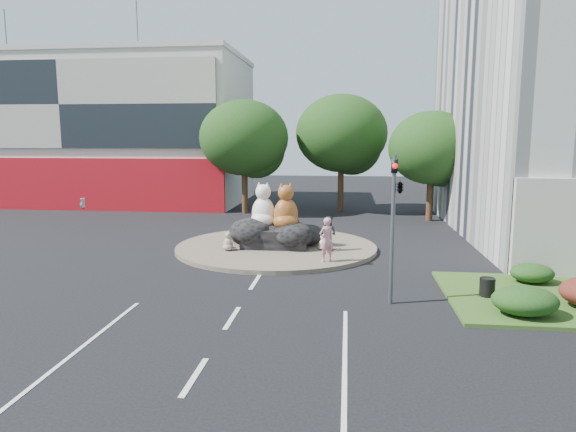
% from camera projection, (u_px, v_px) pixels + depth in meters
% --- Properties ---
extents(ground, '(120.00, 120.00, 0.00)m').
position_uv_depth(ground, '(232.00, 318.00, 15.95)').
color(ground, black).
rests_on(ground, ground).
extents(roundabout_island, '(10.00, 10.00, 0.20)m').
position_uv_depth(roundabout_island, '(276.00, 247.00, 25.75)').
color(roundabout_island, brown).
rests_on(roundabout_island, ground).
extents(rock_plinth, '(3.20, 2.60, 0.90)m').
position_uv_depth(rock_plinth, '(276.00, 236.00, 25.66)').
color(rock_plinth, black).
rests_on(rock_plinth, roundabout_island).
extents(shophouse_block, '(25.20, 12.30, 17.40)m').
position_uv_depth(shophouse_block, '(99.00, 130.00, 44.45)').
color(shophouse_block, beige).
rests_on(shophouse_block, ground).
extents(tree_left, '(6.46, 6.46, 8.27)m').
position_uv_depth(tree_left, '(245.00, 142.00, 37.25)').
color(tree_left, '#382314').
rests_on(tree_left, ground).
extents(tree_mid, '(6.84, 6.84, 8.76)m').
position_uv_depth(tree_mid, '(342.00, 137.00, 38.38)').
color(tree_mid, '#382314').
rests_on(tree_mid, ground).
extents(tree_right, '(5.70, 5.70, 7.30)m').
position_uv_depth(tree_right, '(433.00, 151.00, 33.91)').
color(tree_right, '#382314').
rests_on(tree_right, ground).
extents(hedge_near_green, '(2.00, 1.60, 0.90)m').
position_uv_depth(hedge_near_green, '(525.00, 301.00, 15.82)').
color(hedge_near_green, '#183812').
rests_on(hedge_near_green, grass_verge).
extents(hedge_back_green, '(1.60, 1.28, 0.72)m').
position_uv_depth(hedge_back_green, '(532.00, 273.00, 19.39)').
color(hedge_back_green, '#183812').
rests_on(hedge_back_green, grass_verge).
extents(traffic_light, '(0.44, 1.24, 5.00)m').
position_uv_depth(traffic_light, '(397.00, 197.00, 16.78)').
color(traffic_light, '#595B60').
rests_on(traffic_light, ground).
extents(street_lamp, '(2.34, 0.22, 8.06)m').
position_uv_depth(street_lamp, '(570.00, 161.00, 21.65)').
color(street_lamp, '#595B60').
rests_on(street_lamp, ground).
extents(cat_white, '(1.65, 1.52, 2.27)m').
position_uv_depth(cat_white, '(263.00, 205.00, 25.53)').
color(cat_white, silver).
rests_on(cat_white, rock_plinth).
extents(cat_tabby, '(1.73, 1.64, 2.29)m').
position_uv_depth(cat_tabby, '(286.00, 206.00, 25.00)').
color(cat_tabby, '#B35125').
rests_on(cat_tabby, rock_plinth).
extents(kitten_calico, '(0.69, 0.64, 0.93)m').
position_uv_depth(kitten_calico, '(228.00, 241.00, 24.51)').
color(kitten_calico, beige).
rests_on(kitten_calico, roundabout_island).
extents(kitten_white, '(0.62, 0.61, 0.78)m').
position_uv_depth(kitten_white, '(323.00, 242.00, 24.69)').
color(kitten_white, silver).
rests_on(kitten_white, roundabout_island).
extents(pedestrian_pink, '(0.84, 0.80, 1.94)m').
position_uv_depth(pedestrian_pink, '(326.00, 240.00, 22.24)').
color(pedestrian_pink, '#C6808C').
rests_on(pedestrian_pink, roundabout_island).
extents(pedestrian_dark, '(1.02, 1.00, 1.66)m').
position_uv_depth(pedestrian_dark, '(329.00, 233.00, 24.49)').
color(pedestrian_dark, '#21222A').
rests_on(pedestrian_dark, roundabout_island).
extents(parked_car, '(4.22, 2.11, 1.33)m').
position_uv_depth(parked_car, '(109.00, 201.00, 39.90)').
color(parked_car, '#B6BABF').
rests_on(parked_car, ground).
extents(litter_bin, '(0.63, 0.63, 0.64)m').
position_uv_depth(litter_bin, '(487.00, 287.00, 17.71)').
color(litter_bin, black).
rests_on(litter_bin, grass_verge).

